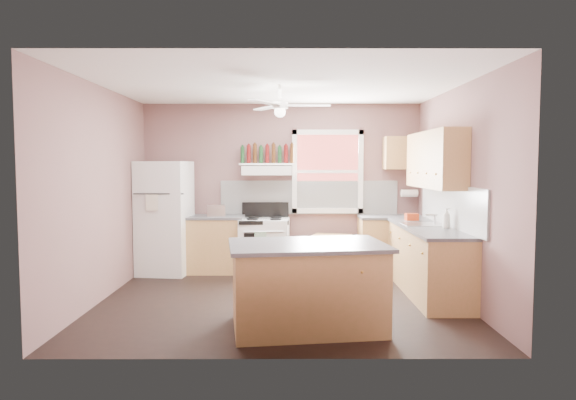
{
  "coord_description": "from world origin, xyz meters",
  "views": [
    {
      "loc": [
        0.08,
        -6.42,
        1.72
      ],
      "look_at": [
        0.1,
        0.3,
        1.25
      ],
      "focal_mm": 32.0,
      "sensor_mm": 36.0,
      "label": 1
    }
  ],
  "objects_px": {
    "stove": "(265,246)",
    "island": "(307,288)",
    "toaster": "(216,211)",
    "cart": "(332,254)",
    "refrigerator": "(165,218)"
  },
  "relations": [
    {
      "from": "stove",
      "to": "island",
      "type": "bearing_deg",
      "value": -74.98
    },
    {
      "from": "toaster",
      "to": "refrigerator",
      "type": "bearing_deg",
      "value": 171.97
    },
    {
      "from": "refrigerator",
      "to": "stove",
      "type": "relative_size",
      "value": 2.05
    },
    {
      "from": "toaster",
      "to": "island",
      "type": "relative_size",
      "value": 0.18
    },
    {
      "from": "stove",
      "to": "cart",
      "type": "bearing_deg",
      "value": 3.6
    },
    {
      "from": "toaster",
      "to": "stove",
      "type": "xyz_separation_m",
      "value": [
        0.76,
        0.06,
        -0.56
      ]
    },
    {
      "from": "toaster",
      "to": "island",
      "type": "height_order",
      "value": "toaster"
    },
    {
      "from": "cart",
      "to": "island",
      "type": "bearing_deg",
      "value": -83.03
    },
    {
      "from": "refrigerator",
      "to": "stove",
      "type": "bearing_deg",
      "value": 8.06
    },
    {
      "from": "stove",
      "to": "cart",
      "type": "xyz_separation_m",
      "value": [
        1.06,
        0.0,
        -0.14
      ]
    },
    {
      "from": "refrigerator",
      "to": "toaster",
      "type": "relative_size",
      "value": 6.3
    },
    {
      "from": "cart",
      "to": "refrigerator",
      "type": "bearing_deg",
      "value": -161.58
    },
    {
      "from": "refrigerator",
      "to": "cart",
      "type": "height_order",
      "value": "refrigerator"
    },
    {
      "from": "toaster",
      "to": "stove",
      "type": "relative_size",
      "value": 0.33
    },
    {
      "from": "stove",
      "to": "cart",
      "type": "distance_m",
      "value": 1.07
    }
  ]
}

